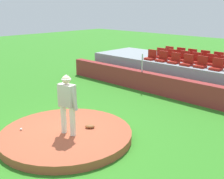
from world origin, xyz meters
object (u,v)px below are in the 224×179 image
object	(u,v)px
stadium_chair_0	(151,57)
stadium_chair_7	(160,55)
stadium_chair_4	(201,64)
stadium_chair_18	(217,59)
stadium_chair_3	(187,62)
fielding_glove	(90,126)
stadium_chair_8	(171,56)
stadium_chair_1	(162,58)
stadium_chair_15	(180,54)
stadium_chair_2	(175,60)
pitcher	(67,100)
stadium_chair_11	(210,61)
stadium_chair_17	(204,57)
stadium_chair_14	(168,53)
stadium_chair_5	(217,66)
stadium_chair_12	(224,63)
baseball	(21,129)
stadium_chair_16	(191,56)
stadium_chair_10	(196,60)
stadium_chair_9	(184,58)

from	to	relation	value
stadium_chair_0	stadium_chair_7	world-z (taller)	same
stadium_chair_4	stadium_chair_18	distance (m)	1.61
stadium_chair_3	fielding_glove	bearing A→B (deg)	93.06
stadium_chair_0	stadium_chair_4	size ratio (longest dim) A/B	1.00
stadium_chair_4	stadium_chair_8	distance (m)	2.23
stadium_chair_1	stadium_chair_15	distance (m)	1.64
stadium_chair_3	stadium_chair_8	size ratio (longest dim) A/B	1.00
stadium_chair_2	stadium_chair_18	xyz separation A→B (m)	(1.40, 1.61, 0.00)
pitcher	stadium_chair_0	xyz separation A→B (m)	(-2.28, 7.11, 0.10)
stadium_chair_15	stadium_chair_11	bearing A→B (deg)	159.31
stadium_chair_15	stadium_chair_17	size ratio (longest dim) A/B	1.00
pitcher	stadium_chair_14	world-z (taller)	pitcher
stadium_chair_8	stadium_chair_15	world-z (taller)	same
stadium_chair_5	stadium_chair_12	distance (m)	0.81
baseball	stadium_chair_8	bearing A→B (deg)	92.33
stadium_chair_4	stadium_chair_16	bearing A→B (deg)	-49.27
stadium_chair_12	stadium_chair_17	xyz separation A→B (m)	(-1.38, 0.81, 0.00)
stadium_chair_16	stadium_chair_0	bearing A→B (deg)	50.03
stadium_chair_3	stadium_chair_7	distance (m)	2.27
stadium_chair_16	stadium_chair_8	bearing A→B (deg)	49.69
fielding_glove	stadium_chair_5	distance (m)	6.59
stadium_chair_16	stadium_chair_17	bearing A→B (deg)	-179.47
stadium_chair_1	stadium_chair_8	world-z (taller)	same
stadium_chair_2	stadium_chair_10	world-z (taller)	same
stadium_chair_14	baseball	bearing A→B (deg)	96.28
baseball	stadium_chair_4	distance (m)	8.27
stadium_chair_3	stadium_chair_11	xyz separation A→B (m)	(0.71, 0.87, 0.00)
stadium_chair_2	stadium_chair_9	world-z (taller)	same
stadium_chair_8	stadium_chair_16	xyz separation A→B (m)	(0.70, 0.82, 0.00)
stadium_chair_0	stadium_chair_18	distance (m)	3.23
stadium_chair_10	stadium_chair_12	distance (m)	1.40
stadium_chair_7	stadium_chair_8	world-z (taller)	same
baseball	stadium_chair_12	size ratio (longest dim) A/B	0.15
stadium_chair_16	fielding_glove	bearing A→B (deg)	97.52
pitcher	stadium_chair_7	xyz separation A→B (m)	(-2.31, 7.93, 0.10)
fielding_glove	stadium_chair_7	xyz separation A→B (m)	(-2.46, 7.21, 1.11)
fielding_glove	stadium_chair_15	distance (m)	8.31
stadium_chair_5	stadium_chair_16	world-z (taller)	same
stadium_chair_4	stadium_chair_10	size ratio (longest dim) A/B	1.00
stadium_chair_7	stadium_chair_18	size ratio (longest dim) A/B	1.00
stadium_chair_4	stadium_chair_11	xyz separation A→B (m)	(0.04, 0.83, 0.00)
fielding_glove	stadium_chair_7	world-z (taller)	stadium_chair_7
baseball	stadium_chair_9	world-z (taller)	stadium_chair_9
stadium_chair_2	stadium_chair_15	xyz separation A→B (m)	(-0.70, 1.62, 0.00)
stadium_chair_1	stadium_chair_12	xyz separation A→B (m)	(2.79, 0.81, 0.00)
fielding_glove	stadium_chair_10	distance (m)	7.30
stadium_chair_17	pitcher	bearing A→B (deg)	91.29
stadium_chair_8	stadium_chair_3	bearing A→B (deg)	149.93
stadium_chair_4	stadium_chair_18	size ratio (longest dim) A/B	1.00
stadium_chair_5	stadium_chair_17	world-z (taller)	same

